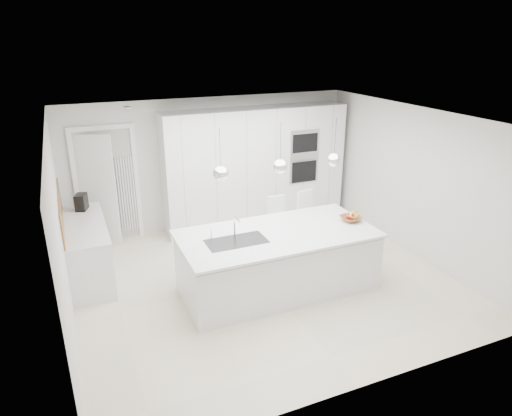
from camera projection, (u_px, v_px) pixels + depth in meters
name	position (u px, v px, depth m)	size (l,w,h in m)	color
floor	(264.00, 280.00, 7.07)	(5.50, 5.50, 0.00)	beige
wall_back	(211.00, 163.00, 8.77)	(5.50, 5.50, 0.00)	silver
wall_left	(60.00, 236.00, 5.62)	(5.00, 5.00, 0.00)	silver
ceiling	(265.00, 119.00, 6.17)	(5.50, 5.50, 0.00)	white
tall_cabinets	(256.00, 168.00, 8.84)	(3.60, 0.60, 2.30)	white
oven_stack	(304.00, 157.00, 8.83)	(0.62, 0.04, 1.05)	#A5A5A8
doorway_frame	(108.00, 187.00, 8.11)	(1.11, 0.08, 2.13)	white
hallway_door	(93.00, 191.00, 7.98)	(0.82, 0.04, 2.00)	white
radiator	(127.00, 194.00, 8.28)	(0.32, 0.04, 1.40)	white
left_base_cabinets	(88.00, 251.00, 7.05)	(0.60, 1.80, 0.86)	white
left_worktop	(84.00, 225.00, 6.89)	(0.62, 1.82, 0.04)	white
oak_backsplash	(61.00, 211.00, 6.69)	(0.02, 1.80, 0.50)	brown
island_base	(278.00, 263.00, 6.69)	(2.80, 1.20, 0.86)	white
island_worktop	(277.00, 234.00, 6.58)	(2.84, 1.40, 0.04)	white
island_sink	(236.00, 247.00, 6.32)	(0.84, 0.44, 0.18)	#3F3F42
island_tap	(235.00, 226.00, 6.42)	(0.02, 0.02, 0.30)	white
pendant_left	(221.00, 173.00, 5.86)	(0.20, 0.20, 0.20)	white
pendant_mid	(280.00, 166.00, 6.17)	(0.20, 0.20, 0.20)	white
pendant_right	(334.00, 160.00, 6.48)	(0.20, 0.20, 0.20)	white
fruit_bowl	(351.00, 219.00, 6.96)	(0.31, 0.31, 0.08)	brown
espresso_machine	(81.00, 202.00, 7.38)	(0.16, 0.25, 0.26)	black
bar_stool_left	(279.00, 227.00, 7.71)	(0.34, 0.47, 1.03)	white
bar_stool_right	(308.00, 223.00, 7.85)	(0.35, 0.49, 1.07)	white
apple_a	(352.00, 216.00, 6.98)	(0.08, 0.08, 0.08)	#A61B1E
apple_b	(349.00, 217.00, 6.95)	(0.08, 0.08, 0.08)	#A61B1E
apple_c	(351.00, 217.00, 6.93)	(0.08, 0.08, 0.08)	#A61B1E
banana_bunch	(354.00, 214.00, 6.92)	(0.21, 0.21, 0.03)	yellow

